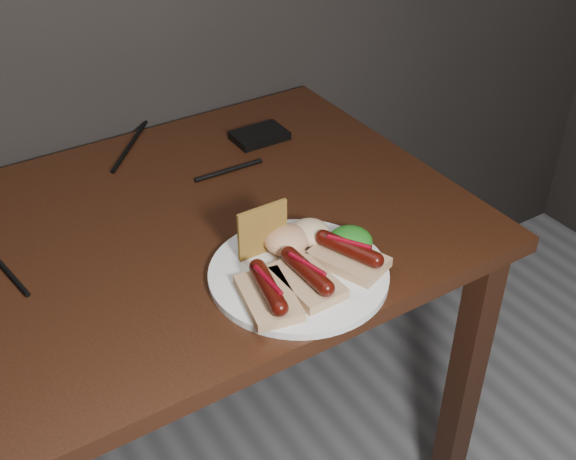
% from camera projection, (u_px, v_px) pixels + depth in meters
% --- Properties ---
extents(desk, '(1.40, 0.70, 0.75)m').
position_uv_depth(desk, '(63.00, 310.00, 1.17)').
color(desk, '#36190D').
rests_on(desk, ground).
extents(hard_drive, '(0.11, 0.07, 0.02)m').
position_uv_depth(hard_drive, '(259.00, 135.00, 1.45)').
color(hard_drive, black).
rests_on(hard_drive, desk).
extents(desk_cables, '(0.93, 0.44, 0.01)m').
position_uv_depth(desk_cables, '(31.00, 221.00, 1.21)').
color(desk_cables, black).
rests_on(desk_cables, desk).
extents(plate, '(0.35, 0.35, 0.01)m').
position_uv_depth(plate, '(299.00, 274.00, 1.10)').
color(plate, silver).
rests_on(plate, desk).
extents(bread_sausage_left, '(0.09, 0.13, 0.04)m').
position_uv_depth(bread_sausage_left, '(268.00, 293.00, 1.02)').
color(bread_sausage_left, '#DAAF80').
rests_on(bread_sausage_left, plate).
extents(bread_sausage_center, '(0.07, 0.12, 0.04)m').
position_uv_depth(bread_sausage_center, '(307.00, 277.00, 1.05)').
color(bread_sausage_center, '#DAAF80').
rests_on(bread_sausage_center, plate).
extents(bread_sausage_right, '(0.11, 0.13, 0.04)m').
position_uv_depth(bread_sausage_right, '(349.00, 255.00, 1.10)').
color(bread_sausage_right, '#DAAF80').
rests_on(bread_sausage_right, plate).
extents(crispbread, '(0.08, 0.01, 0.08)m').
position_uv_depth(crispbread, '(263.00, 230.00, 1.10)').
color(crispbread, '#B08A30').
rests_on(crispbread, plate).
extents(salad_greens, '(0.07, 0.07, 0.04)m').
position_uv_depth(salad_greens, '(350.00, 241.00, 1.12)').
color(salad_greens, '#155A12').
rests_on(salad_greens, plate).
extents(salsa_mound, '(0.07, 0.07, 0.04)m').
position_uv_depth(salsa_mound, '(286.00, 239.00, 1.12)').
color(salsa_mound, '#A82710').
rests_on(salsa_mound, plate).
extents(coleslaw_mound, '(0.06, 0.06, 0.04)m').
position_uv_depth(coleslaw_mound, '(309.00, 232.00, 1.14)').
color(coleslaw_mound, beige).
rests_on(coleslaw_mound, plate).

